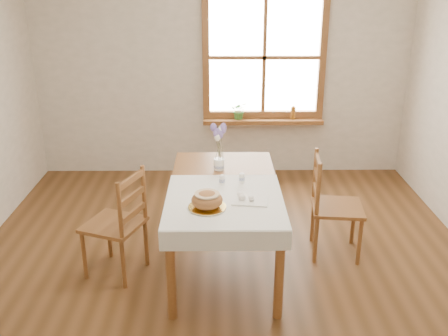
# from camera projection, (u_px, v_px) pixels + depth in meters

# --- Properties ---
(ground) EXTENTS (5.00, 5.00, 0.00)m
(ground) POSITION_uv_depth(u_px,v_px,m) (224.00, 282.00, 4.13)
(ground) COLOR brown
(ground) RESTS_ON ground
(room_walls) EXTENTS (4.60, 5.10, 2.65)m
(room_walls) POSITION_uv_depth(u_px,v_px,m) (224.00, 77.00, 3.50)
(room_walls) COLOR #F0E2D0
(room_walls) RESTS_ON ground
(window) EXTENTS (1.46, 0.08, 1.46)m
(window) POSITION_uv_depth(u_px,v_px,m) (264.00, 57.00, 5.89)
(window) COLOR brown
(window) RESTS_ON ground
(window_sill) EXTENTS (1.46, 0.20, 0.05)m
(window_sill) POSITION_uv_depth(u_px,v_px,m) (263.00, 121.00, 6.11)
(window_sill) COLOR brown
(window_sill) RESTS_ON ground
(dining_table) EXTENTS (0.90, 1.60, 0.75)m
(dining_table) POSITION_uv_depth(u_px,v_px,m) (224.00, 194.00, 4.16)
(dining_table) COLOR brown
(dining_table) RESTS_ON ground
(table_linen) EXTENTS (0.91, 0.99, 0.01)m
(table_linen) POSITION_uv_depth(u_px,v_px,m) (224.00, 200.00, 3.85)
(table_linen) COLOR white
(table_linen) RESTS_ON dining_table
(chair_left) EXTENTS (0.58, 0.57, 0.93)m
(chair_left) POSITION_uv_depth(u_px,v_px,m) (113.00, 223.00, 4.11)
(chair_left) COLOR brown
(chair_left) RESTS_ON ground
(chair_right) EXTENTS (0.50, 0.48, 0.93)m
(chair_right) POSITION_uv_depth(u_px,v_px,m) (338.00, 206.00, 4.40)
(chair_right) COLOR brown
(chair_right) RESTS_ON ground
(bread_plate) EXTENTS (0.34, 0.34, 0.01)m
(bread_plate) POSITION_uv_depth(u_px,v_px,m) (207.00, 207.00, 3.69)
(bread_plate) COLOR white
(bread_plate) RESTS_ON table_linen
(bread_loaf) EXTENTS (0.23, 0.23, 0.13)m
(bread_loaf) POSITION_uv_depth(u_px,v_px,m) (207.00, 199.00, 3.67)
(bread_loaf) COLOR #9D6638
(bread_loaf) RESTS_ON bread_plate
(egg_napkin) EXTENTS (0.30, 0.26, 0.01)m
(egg_napkin) POSITION_uv_depth(u_px,v_px,m) (250.00, 200.00, 3.82)
(egg_napkin) COLOR white
(egg_napkin) RESTS_ON table_linen
(eggs) EXTENTS (0.23, 0.21, 0.05)m
(eggs) POSITION_uv_depth(u_px,v_px,m) (250.00, 196.00, 3.81)
(eggs) COLOR white
(eggs) RESTS_ON egg_napkin
(salt_shaker) EXTENTS (0.06, 0.06, 0.09)m
(salt_shaker) POSITION_uv_depth(u_px,v_px,m) (222.00, 180.00, 4.09)
(salt_shaker) COLOR white
(salt_shaker) RESTS_ON table_linen
(pepper_shaker) EXTENTS (0.05, 0.05, 0.09)m
(pepper_shaker) POSITION_uv_depth(u_px,v_px,m) (242.00, 178.00, 4.13)
(pepper_shaker) COLOR white
(pepper_shaker) RESTS_ON table_linen
(flower_vase) EXTENTS (0.11, 0.11, 0.10)m
(flower_vase) POSITION_uv_depth(u_px,v_px,m) (219.00, 165.00, 4.41)
(flower_vase) COLOR white
(flower_vase) RESTS_ON dining_table
(lavender_bouquet) EXTENTS (0.16, 0.16, 0.30)m
(lavender_bouquet) POSITION_uv_depth(u_px,v_px,m) (219.00, 143.00, 4.34)
(lavender_bouquet) COLOR #6E589D
(lavender_bouquet) RESTS_ON flower_vase
(potted_plant) EXTENTS (0.20, 0.22, 0.17)m
(potted_plant) POSITION_uv_depth(u_px,v_px,m) (239.00, 112.00, 6.07)
(potted_plant) COLOR #3A732E
(potted_plant) RESTS_ON window_sill
(amber_bottle) EXTENTS (0.08, 0.08, 0.16)m
(amber_bottle) POSITION_uv_depth(u_px,v_px,m) (293.00, 112.00, 6.07)
(amber_bottle) COLOR #9A5D1C
(amber_bottle) RESTS_ON window_sill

